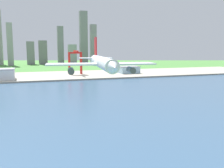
% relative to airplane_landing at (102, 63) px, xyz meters
% --- Properties ---
extents(ground_plane, '(2400.00, 2400.00, 0.00)m').
position_rel_airplane_landing_xyz_m(ground_plane, '(14.85, 176.99, -44.48)').
color(ground_plane, '#48833A').
extents(water_bay, '(840.00, 360.00, 0.15)m').
position_rel_airplane_landing_xyz_m(water_bay, '(14.85, 116.99, -44.41)').
color(water_bay, '#385675').
rests_on(water_bay, ground).
extents(industrial_pier, '(840.00, 140.00, 2.50)m').
position_rel_airplane_landing_xyz_m(industrial_pier, '(14.85, 366.99, -43.23)').
color(industrial_pier, '#A49E8D').
rests_on(industrial_pier, ground).
extents(airplane_landing, '(38.00, 45.05, 12.98)m').
position_rel_airplane_landing_xyz_m(airplane_landing, '(0.00, 0.00, 0.00)').
color(airplane_landing, white).
extents(port_crane_red, '(23.47, 35.15, 42.10)m').
position_rel_airplane_landing_xyz_m(port_crane_red, '(57.79, 366.72, -12.28)').
color(port_crane_red, red).
rests_on(port_crane_red, industrial_pier).
extents(warehouse_annex, '(35.84, 28.74, 13.06)m').
position_rel_airplane_landing_xyz_m(warehouse_annex, '(155.14, 356.33, -35.43)').
color(warehouse_annex, '#99BCD1').
rests_on(warehouse_annex, industrial_pier).
extents(distant_skyline, '(345.51, 72.29, 157.33)m').
position_rel_airplane_landing_xyz_m(distant_skyline, '(10.84, 699.70, 17.34)').
color(distant_skyline, slate).
rests_on(distant_skyline, ground).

